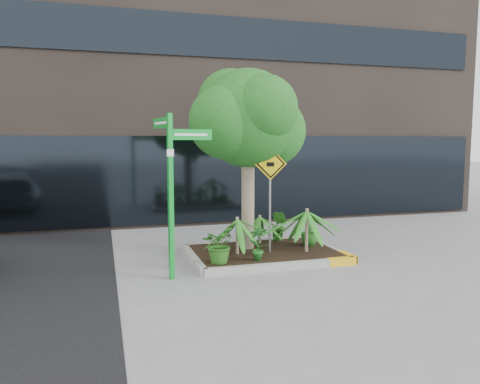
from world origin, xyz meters
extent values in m
plane|color=gray|center=(0.00, 0.00, 0.00)|extent=(80.00, 80.00, 0.00)
cube|color=#2D2621|center=(0.50, 8.50, 7.50)|extent=(18.00, 8.00, 15.00)
cube|color=#9E9E99|center=(0.20, 1.40, 0.07)|extent=(3.20, 0.15, 0.15)
cube|color=#9E9E99|center=(0.20, -0.80, 0.07)|extent=(3.20, 0.15, 0.15)
cube|color=#9E9E99|center=(-1.40, 0.30, 0.07)|extent=(0.15, 2.20, 0.15)
cube|color=#9E9E99|center=(1.80, 0.30, 0.07)|extent=(0.15, 2.20, 0.15)
cube|color=yellow|center=(1.50, -0.80, 0.07)|extent=(0.60, 0.17, 0.15)
cube|color=black|center=(0.20, 0.30, 0.12)|extent=(3.05, 2.05, 0.06)
cylinder|color=tan|center=(-0.08, 0.64, 1.35)|extent=(0.29, 0.29, 2.69)
cylinder|color=tan|center=(0.01, 0.64, 2.33)|extent=(0.51, 0.14, 0.87)
sphere|color=#205E1B|center=(-0.08, 0.64, 3.05)|extent=(2.15, 2.15, 2.15)
sphere|color=#205E1B|center=(0.55, 0.91, 2.78)|extent=(1.62, 1.62, 1.62)
sphere|color=#205E1B|center=(-0.62, 0.46, 2.96)|extent=(1.62, 1.62, 1.62)
sphere|color=#205E1B|center=(0.10, 0.10, 3.23)|extent=(1.44, 1.44, 1.44)
sphere|color=#205E1B|center=(-0.35, 1.09, 3.41)|extent=(1.53, 1.53, 1.53)
cylinder|color=tan|center=(1.05, -0.05, 0.62)|extent=(0.07, 0.07, 0.95)
cylinder|color=tan|center=(-0.46, 0.18, 0.55)|extent=(0.07, 0.07, 0.80)
cylinder|color=tan|center=(0.33, 1.02, 0.49)|extent=(0.07, 0.07, 0.67)
imported|color=#265D1A|center=(-1.02, -0.44, 0.53)|extent=(0.96, 0.96, 0.77)
imported|color=#23651E|center=(1.35, 0.47, 0.52)|extent=(0.58, 0.58, 0.73)
imported|color=#1F651F|center=(-0.20, -0.47, 0.51)|extent=(0.41, 0.41, 0.72)
imported|color=#225518|center=(0.87, 1.15, 0.52)|extent=(0.53, 0.53, 0.73)
cube|color=#0E9A2A|center=(-2.00, -0.77, 1.53)|extent=(0.10, 0.10, 3.06)
cube|color=#0E9A2A|center=(-1.60, -0.68, 2.67)|extent=(0.84, 0.22, 0.20)
cube|color=#0E9A2A|center=(-2.09, -0.37, 2.89)|extent=(0.22, 0.84, 0.20)
cube|color=white|center=(-1.60, -0.69, 2.67)|extent=(0.64, 0.15, 0.04)
cube|color=white|center=(-2.11, -0.37, 2.89)|extent=(0.15, 0.64, 0.04)
cube|color=white|center=(-2.00, -0.82, 2.35)|extent=(0.13, 0.03, 0.13)
cylinder|color=slate|center=(0.27, 0.17, 1.19)|extent=(0.07, 0.12, 2.09)
cube|color=yellow|center=(0.27, 0.14, 2.07)|extent=(0.69, 0.17, 0.70)
cube|color=black|center=(0.27, 0.13, 2.07)|extent=(0.61, 0.14, 0.62)
cube|color=yellow|center=(0.27, 0.13, 2.07)|extent=(0.52, 0.11, 0.53)
cube|color=black|center=(0.26, 0.12, 2.06)|extent=(0.16, 0.04, 0.09)
camera|label=1|loc=(-3.18, -9.25, 2.57)|focal=35.00mm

